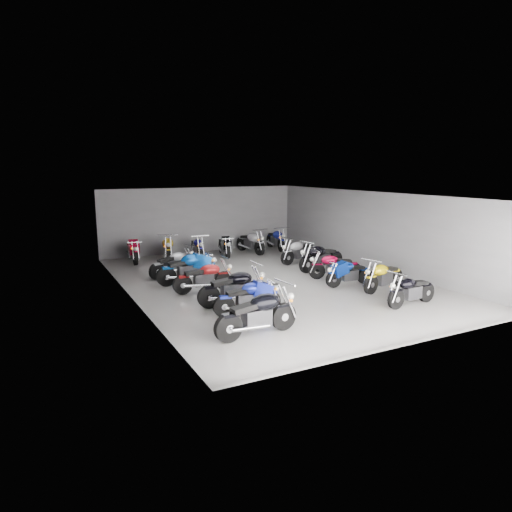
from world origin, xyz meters
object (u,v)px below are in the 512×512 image
object	(u,v)px
motorcycle_right_b	(383,276)
motorcycle_left_d	(205,277)
motorcycle_left_a	(258,314)
motorcycle_back_f	(276,239)
motorcycle_back_a	(133,250)
motorcycle_back_c	(197,247)
motorcycle_left_f	(173,264)
motorcycle_back_e	(251,242)
motorcycle_left_b	(248,298)
motorcycle_right_a	(411,290)
motorcycle_back_b	(168,248)
drain_grate	(274,284)
motorcycle_left_c	(234,288)
motorcycle_left_e	(189,269)
motorcycle_back_d	(224,246)
motorcycle_right_f	(299,251)
motorcycle_right_e	(321,257)
motorcycle_right_c	(349,273)
motorcycle_right_d	(335,266)

from	to	relation	value
motorcycle_right_b	motorcycle_left_d	bearing A→B (deg)	50.98
motorcycle_left_a	motorcycle_back_f	world-z (taller)	motorcycle_left_a
motorcycle_back_a	motorcycle_back_c	world-z (taller)	motorcycle_back_a
motorcycle_left_f	motorcycle_back_e	size ratio (longest dim) A/B	0.89
motorcycle_right_b	motorcycle_left_b	bearing A→B (deg)	78.74
motorcycle_right_a	motorcycle_back_b	xyz separation A→B (m)	(-4.64, 10.15, 0.08)
drain_grate	motorcycle_right_a	distance (m)	4.85
motorcycle_left_c	motorcycle_left_e	distance (m)	3.15
motorcycle_left_d	motorcycle_back_f	bearing A→B (deg)	137.73
motorcycle_back_a	motorcycle_back_c	xyz separation A→B (m)	(2.93, -0.32, -0.04)
motorcycle_left_e	motorcycle_back_d	distance (m)	5.43
motorcycle_right_f	motorcycle_back_d	bearing A→B (deg)	25.07
motorcycle_right_a	motorcycle_back_a	size ratio (longest dim) A/B	0.90
motorcycle_left_e	motorcycle_back_c	xyz separation A→B (m)	(1.96, 4.51, -0.06)
motorcycle_left_e	drain_grate	bearing A→B (deg)	59.85
motorcycle_back_d	motorcycle_left_e	bearing A→B (deg)	63.64
drain_grate	motorcycle_left_e	world-z (taller)	motorcycle_left_e
motorcycle_right_a	motorcycle_back_c	distance (m)	10.69
motorcycle_left_e	motorcycle_right_b	bearing A→B (deg)	53.88
motorcycle_left_c	motorcycle_back_d	world-z (taller)	motorcycle_left_c
motorcycle_left_e	motorcycle_back_a	xyz separation A→B (m)	(-0.97, 4.83, -0.02)
motorcycle_right_b	motorcycle_back_c	xyz separation A→B (m)	(-3.68, 8.47, -0.01)
motorcycle_right_e	motorcycle_left_b	bearing A→B (deg)	117.46
motorcycle_left_e	motorcycle_left_c	bearing A→B (deg)	6.04
motorcycle_left_c	motorcycle_right_c	bearing A→B (deg)	94.03
motorcycle_left_c	motorcycle_left_a	bearing A→B (deg)	-10.31
motorcycle_left_d	motorcycle_right_d	distance (m)	5.09
motorcycle_right_a	motorcycle_right_d	xyz separation A→B (m)	(0.00, 3.87, 0.01)
motorcycle_left_d	drain_grate	bearing A→B (deg)	89.39
motorcycle_left_f	motorcycle_right_a	size ratio (longest dim) A/B	1.01
motorcycle_left_b	motorcycle_back_e	xyz separation A→B (m)	(4.34, 8.59, 0.06)
motorcycle_left_d	motorcycle_back_a	world-z (taller)	motorcycle_back_a
motorcycle_left_d	motorcycle_back_a	xyz separation A→B (m)	(-1.09, 6.17, 0.03)
motorcycle_left_b	motorcycle_right_d	bearing A→B (deg)	122.36
motorcycle_left_a	motorcycle_back_e	bearing A→B (deg)	149.64
motorcycle_left_b	motorcycle_left_e	distance (m)	4.19
motorcycle_left_a	motorcycle_right_b	world-z (taller)	motorcycle_left_a
motorcycle_left_f	motorcycle_back_f	size ratio (longest dim) A/B	0.92
motorcycle_right_f	motorcycle_back_d	world-z (taller)	motorcycle_right_f
motorcycle_right_a	motorcycle_right_f	world-z (taller)	motorcycle_right_f
motorcycle_left_a	motorcycle_right_a	size ratio (longest dim) A/B	1.17
motorcycle_back_d	motorcycle_back_e	size ratio (longest dim) A/B	0.90
motorcycle_left_f	motorcycle_right_f	bearing A→B (deg)	70.88
motorcycle_left_c	motorcycle_right_e	xyz separation A→B (m)	(5.14, 2.71, 0.01)
motorcycle_left_a	motorcycle_left_d	xyz separation A→B (m)	(0.27, 4.48, -0.05)
motorcycle_left_d	motorcycle_left_e	world-z (taller)	motorcycle_left_e
motorcycle_right_d	motorcycle_back_a	distance (m)	9.06
motorcycle_back_c	motorcycle_back_d	bearing A→B (deg)	-179.91
motorcycle_right_b	motorcycle_right_e	size ratio (longest dim) A/B	0.91
motorcycle_left_b	motorcycle_back_f	distance (m)	10.67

